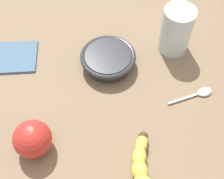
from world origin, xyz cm
name	(u,v)px	position (x,y,z in cm)	size (l,w,h in cm)	color
wooden_tabletop	(112,115)	(0.00, 0.00, 1.50)	(120.00, 120.00, 3.00)	#81684E
smoothie_glass	(176,31)	(-16.80, -17.91, 8.70)	(7.56, 7.56, 12.18)	silver
ceramic_bowl	(110,59)	(-0.38, -13.23, 5.26)	(13.38, 13.38, 3.73)	#2D2D33
apple_fruit	(32,139)	(16.19, 7.38, 6.88)	(7.76, 7.76, 7.76)	red
teaspoon	(202,93)	(-21.10, -3.30, 3.40)	(11.16, 4.49, 0.80)	silver
folded_napkin	(13,57)	(23.61, -17.07, 3.30)	(11.66, 10.01, 0.60)	slate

